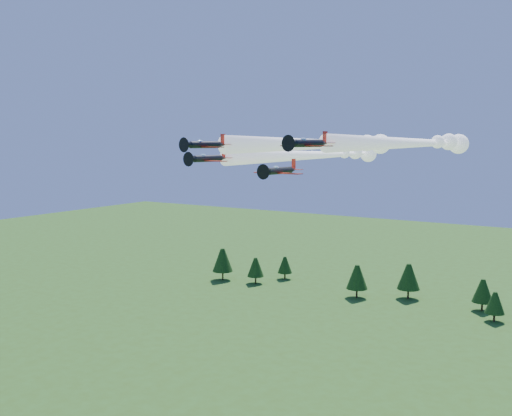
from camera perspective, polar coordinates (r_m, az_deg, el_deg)
The scene contains 5 objects.
plane_lead at distance 96.62m, azimuth 7.33°, elevation 6.35°, with size 13.49×49.88×3.70m.
plane_left at distance 114.30m, azimuth 6.32°, elevation 5.30°, with size 12.09×58.33×3.70m.
plane_right at distance 98.36m, azimuth 15.55°, elevation 6.28°, with size 14.44×51.40×3.70m.
plane_slot at distance 89.10m, azimuth 2.34°, elevation 3.74°, with size 8.38×9.11×2.94m.
treeline at distance 191.97m, azimuth 13.47°, elevation -7.10°, with size 168.12×21.38×11.92m.
Camera 1 is at (44.48, -68.73, 51.56)m, focal length 40.00 mm.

